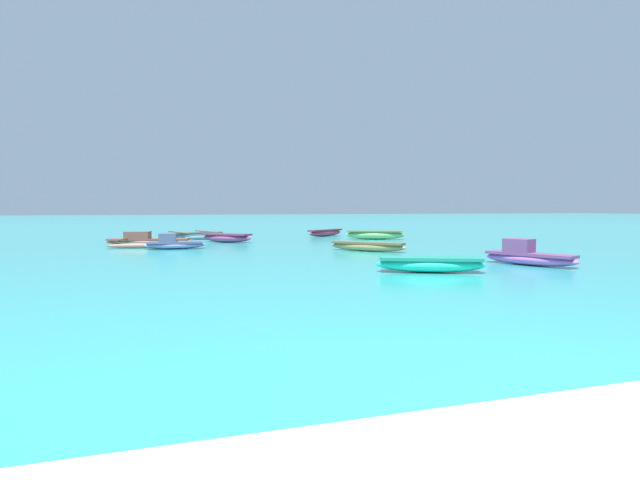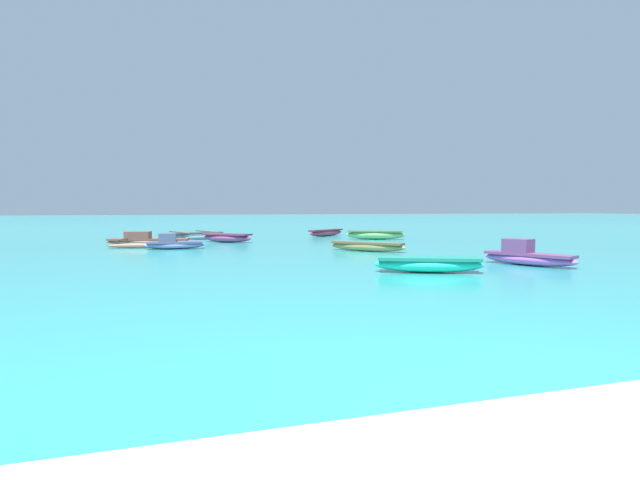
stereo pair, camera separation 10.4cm
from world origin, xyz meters
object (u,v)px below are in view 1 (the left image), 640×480
at_px(moored_boat_2, 325,232).
at_px(moored_boat_3, 375,234).
at_px(moored_boat_6, 174,243).
at_px(moored_boat_4, 430,264).
at_px(moored_boat_1, 193,235).
at_px(moored_boat_8, 367,246).
at_px(moored_boat_5, 147,240).
at_px(moored_boat_0, 528,256).
at_px(moored_boat_7, 227,237).

relative_size(moored_boat_2, moored_boat_3, 0.91).
bearing_deg(moored_boat_6, moored_boat_4, -54.59).
xyz_separation_m(moored_boat_1, moored_boat_8, (5.81, -10.53, 0.03)).
bearing_deg(moored_boat_5, moored_boat_6, -57.80).
xyz_separation_m(moored_boat_4, moored_boat_6, (-6.05, 9.44, 0.01)).
bearing_deg(moored_boat_1, moored_boat_3, -43.80).
xyz_separation_m(moored_boat_0, moored_boat_2, (-0.97, 15.62, -0.05)).
height_order(moored_boat_0, moored_boat_2, moored_boat_0).
height_order(moored_boat_0, moored_boat_5, moored_boat_0).
xyz_separation_m(moored_boat_2, moored_boat_5, (-9.64, -4.01, -0.02)).
height_order(moored_boat_0, moored_boat_1, moored_boat_0).
distance_m(moored_boat_0, moored_boat_5, 15.73).
xyz_separation_m(moored_boat_7, moored_boat_8, (4.47, -6.54, -0.04)).
bearing_deg(moored_boat_4, moored_boat_8, 104.94).
bearing_deg(moored_boat_6, moored_boat_2, 41.03).
height_order(moored_boat_5, moored_boat_7, moored_boat_5).
height_order(moored_boat_2, moored_boat_6, moored_boat_6).
height_order(moored_boat_4, moored_boat_8, moored_boat_4).
xyz_separation_m(moored_boat_1, moored_boat_4, (4.91, -16.70, 0.05)).
distance_m(moored_boat_0, moored_boat_7, 14.03).
bearing_deg(moored_boat_4, moored_boat_3, 95.47).
bearing_deg(moored_boat_7, moored_boat_4, -32.72).
bearing_deg(moored_boat_2, moored_boat_3, -104.20).
bearing_deg(moored_boat_0, moored_boat_4, -105.04).
height_order(moored_boat_1, moored_boat_3, moored_boat_3).
height_order(moored_boat_3, moored_boat_7, moored_boat_3).
relative_size(moored_boat_5, moored_boat_8, 1.70).
relative_size(moored_boat_3, moored_boat_7, 1.23).
distance_m(moored_boat_4, moored_boat_6, 11.21).
xyz_separation_m(moored_boat_2, moored_boat_4, (-2.51, -16.20, 0.00)).
distance_m(moored_boat_0, moored_boat_4, 3.53).
bearing_deg(moored_boat_7, moored_boat_6, -85.60).
distance_m(moored_boat_0, moored_boat_1, 18.18).
xyz_separation_m(moored_boat_5, moored_boat_8, (8.03, -6.02, 0.00)).
xyz_separation_m(moored_boat_0, moored_boat_5, (-10.61, 11.61, -0.06)).
bearing_deg(moored_boat_4, moored_boat_0, 32.67).
xyz_separation_m(moored_boat_5, moored_boat_6, (1.08, -2.75, 0.03)).
distance_m(moored_boat_5, moored_boat_7, 3.60).
distance_m(moored_boat_3, moored_boat_7, 7.60).
distance_m(moored_boat_3, moored_boat_5, 11.17).
distance_m(moored_boat_1, moored_boat_6, 7.35).
bearing_deg(moored_boat_6, moored_boat_0, -40.15).
bearing_deg(moored_boat_4, moored_boat_7, 128.89).
bearing_deg(moored_boat_1, moored_boat_6, -118.04).
xyz_separation_m(moored_boat_1, moored_boat_5, (-2.22, -4.51, 0.03)).
relative_size(moored_boat_7, moored_boat_8, 0.95).
bearing_deg(moored_boat_4, moored_boat_6, 145.88).
bearing_deg(moored_boat_1, moored_boat_4, -92.73).
relative_size(moored_boat_0, moored_boat_3, 0.89).
distance_m(moored_boat_3, moored_boat_6, 10.56).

